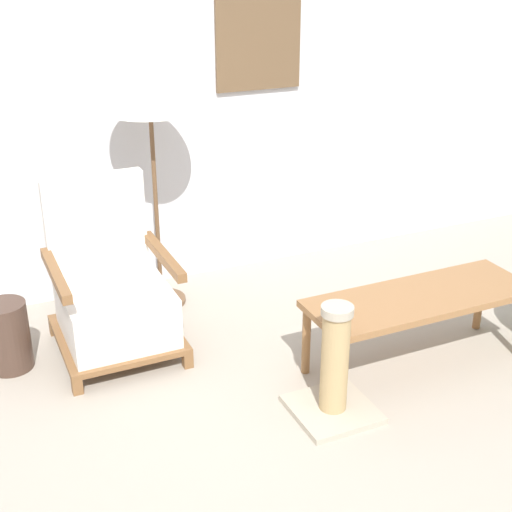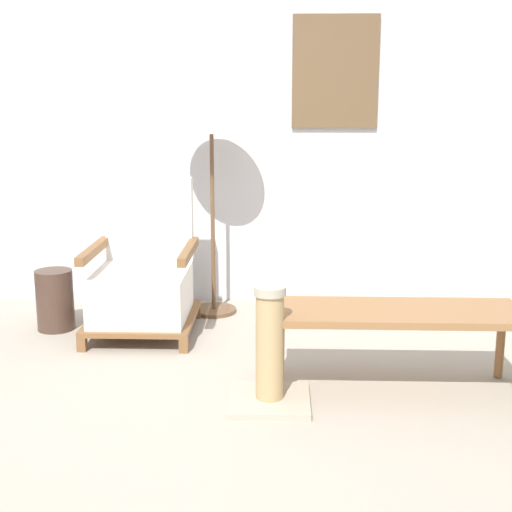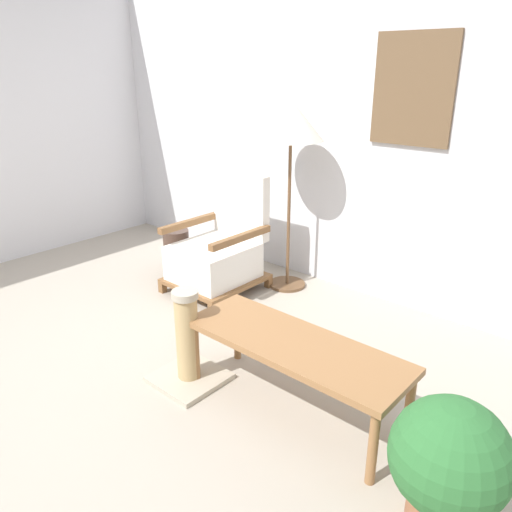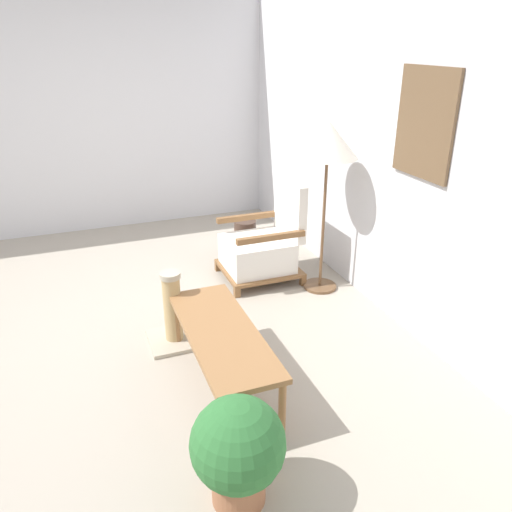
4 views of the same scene
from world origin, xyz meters
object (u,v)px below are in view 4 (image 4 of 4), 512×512
Objects in this scene: armchair at (263,246)px; floor_lamp at (328,145)px; scratching_post at (173,317)px; vase at (245,238)px; potted_plant at (238,448)px; coffee_table at (222,336)px.

floor_lamp is (0.38, 0.40, 0.97)m from armchair.
vase is at bearing 142.02° from scratching_post.
vase is 1.68m from scratching_post.
potted_plant is (1.87, -1.42, -0.96)m from floor_lamp.
scratching_post is at bearing -52.56° from armchair.
scratching_post is (1.33, -1.04, 0.03)m from vase.
coffee_table is at bearing 17.07° from scratching_post.
potted_plant is at bearing -20.45° from vase.
coffee_table is at bearing -30.98° from armchair.
vase is at bearing 177.71° from armchair.
scratching_post reaches higher than coffee_table.
armchair reaches higher than vase.
vase is 0.64× the size of potted_plant.
coffee_table is 2.11× the size of scratching_post.
coffee_table is at bearing -23.78° from vase.
scratching_post is (-0.60, -0.19, -0.15)m from coffee_table.
vase is 0.65× the size of scratching_post.
floor_lamp is at bearing 128.99° from coffee_table.
armchair is at bearing -2.29° from vase.
armchair is 2.47m from potted_plant.
armchair reaches higher than coffee_table.
potted_plant reaches higher than scratching_post.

